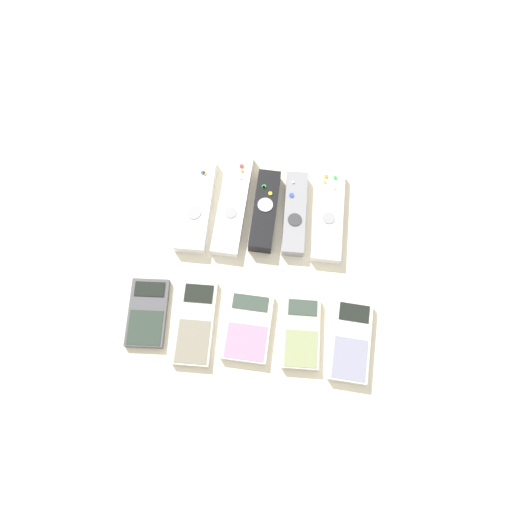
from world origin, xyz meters
TOP-DOWN VIEW (x-y plane):
  - ground_plane at (0.00, 0.00)m, footprint 3.00×3.00m
  - remote_0 at (-0.13, 0.13)m, footprint 0.06×0.20m
  - remote_1 at (-0.06, 0.14)m, footprint 0.06×0.22m
  - remote_2 at (0.01, 0.13)m, footprint 0.05×0.16m
  - remote_3 at (0.06, 0.13)m, footprint 0.05×0.17m
  - remote_4 at (0.13, 0.13)m, footprint 0.06×0.19m
  - calculator_0 at (-0.18, -0.09)m, footprint 0.08×0.13m
  - calculator_1 at (-0.09, -0.10)m, footprint 0.07×0.15m
  - calculator_2 at (0.00, -0.10)m, footprint 0.08×0.13m
  - calculator_3 at (0.09, -0.10)m, footprint 0.07×0.13m
  - calculator_4 at (0.18, -0.11)m, footprint 0.07×0.15m

SIDE VIEW (x-z plane):
  - ground_plane at x=0.00m, z-range 0.00..0.00m
  - calculator_0 at x=-0.18m, z-range 0.00..0.01m
  - calculator_1 at x=-0.09m, z-range 0.00..0.01m
  - calculator_2 at x=0.00m, z-range 0.00..0.02m
  - calculator_3 at x=0.09m, z-range 0.00..0.02m
  - calculator_4 at x=0.18m, z-range 0.00..0.02m
  - remote_1 at x=-0.06m, z-range 0.00..0.02m
  - remote_4 at x=0.13m, z-range 0.00..0.02m
  - remote_3 at x=0.06m, z-range 0.00..0.02m
  - remote_0 at x=-0.13m, z-range 0.00..0.02m
  - remote_2 at x=0.01m, z-range 0.00..0.03m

